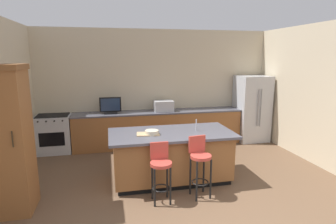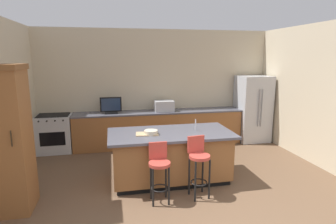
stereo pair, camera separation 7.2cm
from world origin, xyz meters
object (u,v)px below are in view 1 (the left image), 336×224
Objects in this scene: bar_stool_left at (161,168)px; cell_phone at (154,131)px; bar_stool_right at (200,161)px; microwave at (164,106)px; cutting_board at (148,134)px; tv_monitor at (110,106)px; fruit_bowl at (152,132)px; range_oven at (54,134)px; kitchen_island at (171,156)px; refrigerator at (252,108)px; cabinet_tower at (7,138)px.

cell_phone is (0.05, 0.86, 0.36)m from bar_stool_left.
bar_stool_left is at bearing 175.37° from bar_stool_right.
cutting_board is at bearing -108.37° from microwave.
tv_monitor is 0.51× the size of bar_stool_right.
fruit_bowl is (-0.65, -2.17, -0.07)m from microwave.
fruit_bowl is at bearing -46.98° from range_oven.
bar_stool_left is (2.05, -2.81, 0.11)m from range_oven.
cell_phone is (-0.60, 0.82, 0.32)m from bar_stool_right.
fruit_bowl is 0.61× the size of cutting_board.
tv_monitor is 3.42× the size of cell_phone.
fruit_bowl is at bearing -17.93° from cutting_board.
microwave is 2.91m from bar_stool_left.
range_oven is 2.73m from microwave.
bar_stool_left is at bearing -115.07° from kitchen_island.
refrigerator is at bearing 36.79° from kitchen_island.
tv_monitor is (-1.05, 2.04, 0.61)m from kitchen_island.
bar_stool_left reaches higher than cutting_board.
bar_stool_left is at bearing -111.67° from cell_phone.
bar_stool_left is at bearing -102.31° from microwave.
fruit_bowl is (0.68, -2.11, -0.12)m from tv_monitor.
range_oven is 0.42× the size of cabinet_tower.
microwave is at bearing 73.39° from fruit_bowl.
range_oven is at bearing 126.73° from bar_stool_right.
cabinet_tower is at bearing 175.39° from bar_stool_left.
cell_phone is at bearing 87.42° from bar_stool_left.
kitchen_island is 9.44× the size of fruit_bowl.
bar_stool_right is at bearing -3.31° from cabinet_tower.
range_oven is 3.88m from bar_stool_right.
cell_phone is at bearing -147.81° from refrigerator.
bar_stool_left is 0.65m from bar_stool_right.
microwave is 2.81m from bar_stool_right.
bar_stool_right is at bearing -40.09° from cutting_board.
tv_monitor is at bearing 109.03° from bar_stool_right.
cutting_board is at bearing -47.65° from range_oven.
cutting_board is at bearing 99.01° from bar_stool_left.
refrigerator reaches higher than kitchen_island.
fruit_bowl is (-3.07, -2.10, 0.08)m from refrigerator.
cell_phone reaches higher than kitchen_island.
kitchen_island is at bearing -97.53° from microwave.
cabinet_tower reaches higher than microwave.
bar_stool_left is at bearing -81.53° from cutting_board.
fruit_bowl is 1.58× the size of cell_phone.
range_oven is at bearing 138.86° from kitchen_island.
cell_phone is at bearing -68.28° from tv_monitor.
cabinet_tower reaches higher than bar_stool_right.
bar_stool_left reaches higher than kitchen_island.
kitchen_island is at bearing -43.76° from cell_phone.
tv_monitor is 2.89m from bar_stool_left.
fruit_bowl is at bearing -129.06° from cell_phone.
refrigerator is 3.53m from cell_phone.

